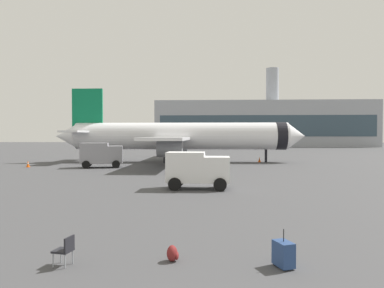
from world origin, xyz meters
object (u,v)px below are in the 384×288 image
rolling_suitcase (284,254)px  gate_chair (65,249)px  safety_cone_mid (28,164)px  traveller_backpack (173,254)px  safety_cone_near (259,160)px  airplane_at_gate (179,136)px  service_truck (101,154)px  cargo_van (197,168)px

rolling_suitcase → gate_chair: (-6.27, -0.19, 0.11)m
safety_cone_mid → traveller_backpack: bearing=-56.8°
safety_cone_near → safety_cone_mid: bearing=-161.0°
airplane_at_gate → safety_cone_mid: size_ratio=44.85×
service_truck → safety_cone_mid: 8.90m
traveller_backpack → gate_chair: size_ratio=0.56×
cargo_van → rolling_suitcase: 15.48m
safety_cone_mid → airplane_at_gate: bearing=28.7°
airplane_at_gate → safety_cone_near: 11.86m
safety_cone_near → safety_cone_mid: safety_cone_mid is taller
safety_cone_near → gate_chair: (-11.21, -41.71, 0.14)m
service_truck → traveller_backpack: service_truck is taller
safety_cone_mid → traveller_backpack: safety_cone_mid is taller
traveller_backpack → safety_cone_mid: bearing=123.2°
service_truck → safety_cone_near: (19.84, 9.78, -1.25)m
cargo_van → gate_chair: bearing=-102.0°
cargo_van → rolling_suitcase: cargo_van is taller
cargo_van → traveller_backpack: (-0.22, -14.80, -1.22)m
cargo_van → traveller_backpack: 14.86m
cargo_van → safety_cone_near: size_ratio=6.18×
service_truck → traveller_backpack: 33.52m
cargo_van → safety_cone_mid: bearing=141.4°
cargo_van → safety_cone_near: (7.94, 26.37, -1.10)m
cargo_van → rolling_suitcase: size_ratio=4.05×
safety_cone_mid → cargo_van: bearing=-38.6°
cargo_van → gate_chair: size_ratio=5.18×
airplane_at_gate → gate_chair: (0.18, -41.29, -3.16)m
airplane_at_gate → safety_cone_mid: 19.95m
gate_chair → safety_cone_mid: bearing=118.7°
airplane_at_gate → service_truck: (-8.45, -9.36, -2.05)m
rolling_suitcase → safety_cone_mid: bearing=126.8°
safety_cone_near → traveller_backpack: size_ratio=1.50×
gate_chair → safety_cone_near: bearing=75.0°
airplane_at_gate → safety_cone_near: size_ratio=49.46×
service_truck → cargo_van: bearing=-54.3°
rolling_suitcase → traveller_backpack: (-3.21, 0.34, -0.16)m
airplane_at_gate → service_truck: airplane_at_gate is taller
safety_cone_mid → gate_chair: size_ratio=0.92×
safety_cone_near → safety_cone_mid: size_ratio=0.91×
service_truck → cargo_van: service_truck is taller
safety_cone_mid → traveller_backpack: (20.50, -31.32, -0.16)m
safety_cone_near → cargo_van: bearing=-106.8°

